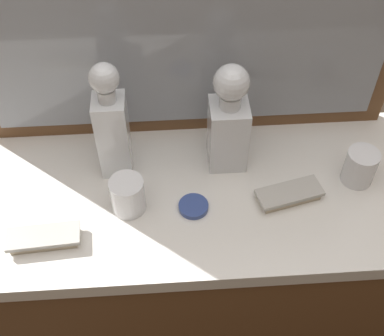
{
  "coord_description": "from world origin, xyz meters",
  "views": [
    {
      "loc": [
        -0.05,
        -0.73,
        1.76
      ],
      "look_at": [
        0.0,
        0.0,
        0.92
      ],
      "focal_mm": 48.17,
      "sensor_mm": 36.0,
      "label": 1
    }
  ],
  "objects_px": {
    "silver_brush_far_right": "(289,194)",
    "crystal_decanter_rear": "(113,131)",
    "crystal_decanter_front": "(228,126)",
    "crystal_tumbler_center": "(360,168)",
    "porcelain_dish": "(194,206)",
    "silver_brush_far_left": "(44,238)",
    "crystal_tumbler_left": "(128,196)"
  },
  "relations": [
    {
      "from": "silver_brush_far_right",
      "to": "crystal_decanter_rear",
      "type": "bearing_deg",
      "value": 162.84
    },
    {
      "from": "crystal_decanter_rear",
      "to": "crystal_decanter_front",
      "type": "height_order",
      "value": "crystal_decanter_rear"
    },
    {
      "from": "crystal_tumbler_center",
      "to": "porcelain_dish",
      "type": "xyz_separation_m",
      "value": [
        -0.38,
        -0.06,
        -0.03
      ]
    },
    {
      "from": "crystal_tumbler_center",
      "to": "silver_brush_far_left",
      "type": "distance_m",
      "value": 0.71
    },
    {
      "from": "silver_brush_far_left",
      "to": "silver_brush_far_right",
      "type": "xyz_separation_m",
      "value": [
        0.53,
        0.08,
        0.0
      ]
    },
    {
      "from": "crystal_decanter_rear",
      "to": "silver_brush_far_left",
      "type": "height_order",
      "value": "crystal_decanter_rear"
    },
    {
      "from": "silver_brush_far_right",
      "to": "porcelain_dish",
      "type": "bearing_deg",
      "value": -176.22
    },
    {
      "from": "crystal_tumbler_left",
      "to": "silver_brush_far_left",
      "type": "relative_size",
      "value": 0.55
    },
    {
      "from": "crystal_tumbler_center",
      "to": "porcelain_dish",
      "type": "bearing_deg",
      "value": -171.19
    },
    {
      "from": "crystal_decanter_rear",
      "to": "crystal_tumbler_left",
      "type": "bearing_deg",
      "value": -77.07
    },
    {
      "from": "crystal_decanter_front",
      "to": "silver_brush_far_right",
      "type": "height_order",
      "value": "crystal_decanter_front"
    },
    {
      "from": "silver_brush_far_left",
      "to": "crystal_tumbler_center",
      "type": "bearing_deg",
      "value": 10.15
    },
    {
      "from": "crystal_tumbler_left",
      "to": "silver_brush_far_left",
      "type": "bearing_deg",
      "value": -155.86
    },
    {
      "from": "porcelain_dish",
      "to": "crystal_decanter_rear",
      "type": "bearing_deg",
      "value": 141.94
    },
    {
      "from": "crystal_decanter_front",
      "to": "crystal_tumbler_left",
      "type": "distance_m",
      "value": 0.27
    },
    {
      "from": "porcelain_dish",
      "to": "crystal_decanter_front",
      "type": "bearing_deg",
      "value": 58.01
    },
    {
      "from": "crystal_decanter_rear",
      "to": "silver_brush_far_left",
      "type": "relative_size",
      "value": 1.93
    },
    {
      "from": "crystal_decanter_front",
      "to": "porcelain_dish",
      "type": "bearing_deg",
      "value": -121.99
    },
    {
      "from": "crystal_tumbler_left",
      "to": "crystal_decanter_front",
      "type": "bearing_deg",
      "value": 28.98
    },
    {
      "from": "crystal_tumbler_left",
      "to": "crystal_tumbler_center",
      "type": "xyz_separation_m",
      "value": [
        0.53,
        0.05,
        0.0
      ]
    },
    {
      "from": "silver_brush_far_right",
      "to": "silver_brush_far_left",
      "type": "bearing_deg",
      "value": -171.42
    },
    {
      "from": "crystal_tumbler_center",
      "to": "crystal_decanter_rear",
      "type": "bearing_deg",
      "value": 172.37
    },
    {
      "from": "silver_brush_far_right",
      "to": "porcelain_dish",
      "type": "relative_size",
      "value": 2.37
    },
    {
      "from": "silver_brush_far_left",
      "to": "silver_brush_far_right",
      "type": "bearing_deg",
      "value": 8.58
    },
    {
      "from": "silver_brush_far_left",
      "to": "porcelain_dish",
      "type": "distance_m",
      "value": 0.33
    },
    {
      "from": "porcelain_dish",
      "to": "crystal_tumbler_center",
      "type": "bearing_deg",
      "value": 8.81
    },
    {
      "from": "crystal_decanter_front",
      "to": "crystal_tumbler_center",
      "type": "bearing_deg",
      "value": -15.3
    },
    {
      "from": "crystal_tumbler_left",
      "to": "crystal_tumbler_center",
      "type": "bearing_deg",
      "value": 5.08
    },
    {
      "from": "crystal_tumbler_left",
      "to": "porcelain_dish",
      "type": "xyz_separation_m",
      "value": [
        0.14,
        -0.01,
        -0.03
      ]
    },
    {
      "from": "crystal_decanter_rear",
      "to": "crystal_tumbler_left",
      "type": "relative_size",
      "value": 3.53
    },
    {
      "from": "crystal_tumbler_left",
      "to": "silver_brush_far_right",
      "type": "bearing_deg",
      "value": 0.27
    },
    {
      "from": "crystal_decanter_rear",
      "to": "porcelain_dish",
      "type": "relative_size",
      "value": 4.51
    }
  ]
}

